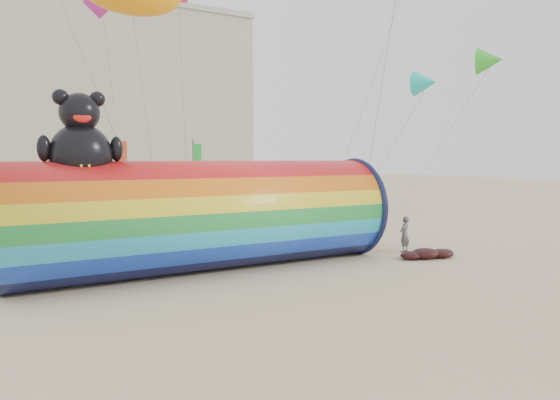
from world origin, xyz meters
TOP-DOWN VIEW (x-y plane):
  - ground at (0.00, 0.00)m, footprint 160.00×160.00m
  - windsock_assembly at (-2.10, 2.07)m, footprint 13.25×4.03m
  - kite_handler at (6.25, 1.00)m, footprint 0.64×0.52m
  - fabric_bundle at (6.18, -0.40)m, footprint 2.62×1.35m
  - festival_banners at (-1.34, 15.62)m, footprint 8.80×3.42m

SIDE VIEW (x-z plane):
  - ground at x=0.00m, z-range 0.00..0.00m
  - fabric_bundle at x=6.18m, z-range -0.03..0.37m
  - kite_handler at x=6.25m, z-range 0.00..1.51m
  - windsock_assembly at x=-2.10m, z-range -1.03..5.08m
  - festival_banners at x=-1.34m, z-range 0.04..5.24m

